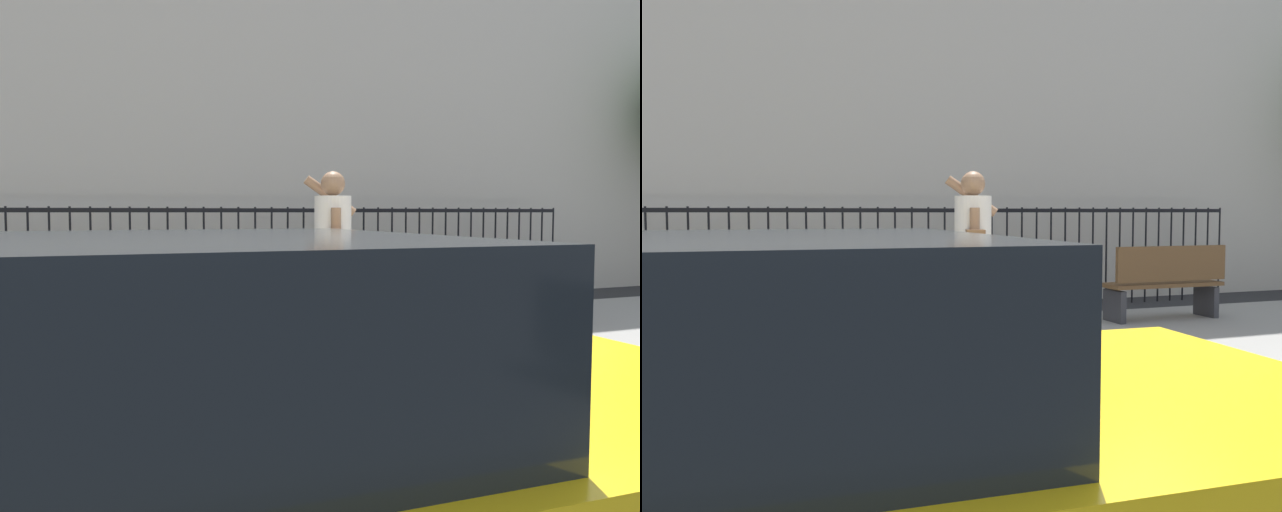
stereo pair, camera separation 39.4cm
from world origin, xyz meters
The scene contains 7 objects.
ground_plane centered at (0.00, 0.00, 0.00)m, with size 60.00×60.00×0.00m, color #28282B.
sidewalk centered at (0.00, 2.20, 0.07)m, with size 28.00×4.40×0.15m, color gray.
building_facade centered at (0.00, 8.50, 4.88)m, with size 28.00×4.00×9.75m, color beige.
iron_fence centered at (0.00, 5.90, 1.02)m, with size 12.03×0.04×1.60m.
taxi_yellow centered at (-2.26, -1.50, 0.70)m, with size 4.27×1.99×1.45m.
pedestrian_on_phone centered at (-0.08, 2.09, 1.17)m, with size 0.52×0.71×1.75m.
street_bench centered at (3.05, 3.44, 0.65)m, with size 1.60×0.45×0.95m.
Camera 1 is at (-2.58, -3.44, 1.52)m, focal length 37.21 mm.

